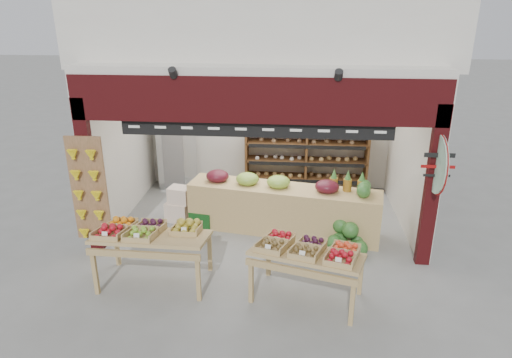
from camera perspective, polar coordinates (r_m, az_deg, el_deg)
The scene contains 11 objects.
ground at distance 8.77m, azimuth 0.52°, elevation -6.02°, with size 60.00×60.00×0.00m, color slate.
shop_structure at distance 9.43m, azimuth 1.43°, elevation 20.60°, with size 6.36×5.12×5.40m.
banana_board at distance 7.95m, azimuth -20.20°, elevation -1.52°, with size 0.60×0.15×1.80m.
gift_sign at distance 7.33m, azimuth 21.77°, elevation 1.72°, with size 0.04×0.93×0.92m.
back_shelving at distance 10.19m, azimuth 6.35°, elevation 4.46°, with size 2.72×0.45×1.70m.
refrigerator at distance 10.51m, azimuth -9.87°, elevation 3.19°, with size 0.64×0.64×1.65m, color silver.
cardboard_stack at distance 8.98m, azimuth -8.16°, elevation -3.75°, with size 1.07×0.78×0.70m.
mid_counter at distance 8.44m, azimuth 3.32°, elevation -3.57°, with size 3.58×1.28×1.10m.
display_table_left at distance 7.00m, azimuth -13.63°, elevation -6.59°, with size 1.66×0.94×1.04m.
display_table_right at distance 6.46m, azimuth 6.52°, elevation -8.94°, with size 1.71×1.24×0.99m.
watermelon_pile at distance 8.03m, azimuth 11.27°, elevation -7.53°, with size 0.69×0.71×0.54m.
Camera 1 is at (0.61, -7.79, 3.98)m, focal length 32.00 mm.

